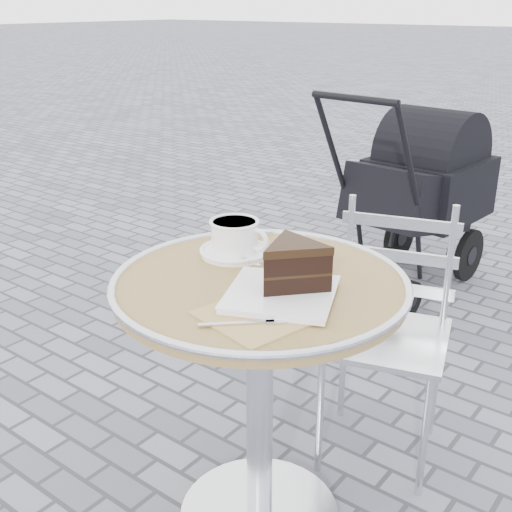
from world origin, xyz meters
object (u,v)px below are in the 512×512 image
Objects in this scene: cake_plate_set at (290,272)px; bistro_chair at (392,302)px; cappuccino_set at (235,239)px; cafe_table at (260,341)px; baby_stroller at (416,198)px.

cake_plate_set is 0.64m from bistro_chair.
cafe_table is at bearing -42.90° from cappuccino_set.
bistro_chair is (0.25, 0.45, -0.28)m from cappuccino_set.
cappuccino_set is 0.26× the size of bistro_chair.
cafe_table is 0.28m from cappuccino_set.
cappuccino_set reaches higher than bistro_chair.
baby_stroller is (-0.49, 1.80, -0.34)m from cake_plate_set.
cake_plate_set reaches higher than bistro_chair.
cake_plate_set is (0.10, -0.03, 0.22)m from cafe_table.
cake_plate_set is 0.39× the size of baby_stroller.
cafe_table is 1.82m from baby_stroller.
cafe_table is 0.73× the size of baby_stroller.
bistro_chair is at bearing 80.04° from cafe_table.
cafe_table is at bearing -117.40° from bistro_chair.
cake_plate_set reaches higher than cappuccino_set.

